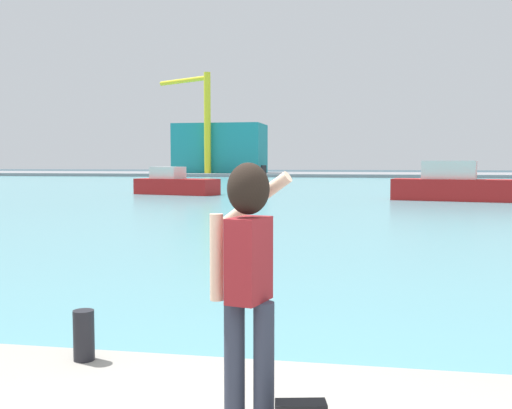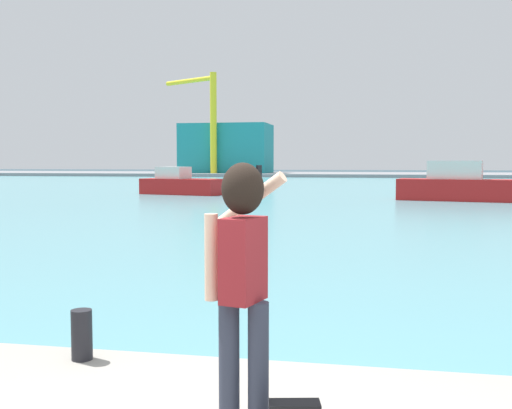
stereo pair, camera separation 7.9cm
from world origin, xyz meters
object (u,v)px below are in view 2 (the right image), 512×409
object	(u,v)px
harbor_bollard	(82,335)
warehouse_left	(227,149)
person_photographer	(242,265)
port_crane	(207,112)
boat_moored_2	(470,186)
boat_moored	(181,184)

from	to	relation	value
harbor_bollard	warehouse_left	world-z (taller)	warehouse_left
person_photographer	port_crane	world-z (taller)	port_crane
person_photographer	harbor_bollard	distance (m)	2.11
harbor_bollard	port_crane	xyz separation A→B (m)	(-22.83, 84.67, 8.99)
boat_moored_2	port_crane	world-z (taller)	port_crane
harbor_bollard	warehouse_left	xyz separation A→B (m)	(-20.90, 89.00, 3.57)
boat_moored_2	port_crane	bearing A→B (deg)	131.85
warehouse_left	harbor_bollard	bearing A→B (deg)	-76.78
boat_moored_2	person_photographer	bearing A→B (deg)	-88.37
harbor_bollard	boat_moored_2	xyz separation A→B (m)	(7.67, 30.96, 0.13)
person_photographer	port_crane	distance (m)	89.46
person_photographer	boat_moored_2	size ratio (longest dim) A/B	0.20
harbor_bollard	port_crane	bearing A→B (deg)	105.09
harbor_bollard	boat_moored_2	size ratio (longest dim) A/B	0.05
boat_moored	port_crane	bearing A→B (deg)	118.90
port_crane	boat_moored	bearing A→B (deg)	-76.19
person_photographer	boat_moored	bearing A→B (deg)	33.28
harbor_bollard	boat_moored	xyz separation A→B (m)	(-10.48, 34.44, -0.00)
boat_moored	boat_moored_2	world-z (taller)	boat_moored_2
person_photographer	boat_moored	size ratio (longest dim) A/B	0.29
person_photographer	boat_moored	distance (m)	37.45
person_photographer	warehouse_left	size ratio (longest dim) A/B	0.13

